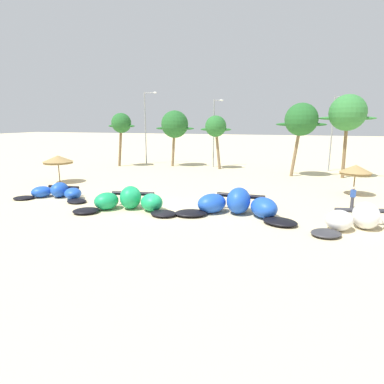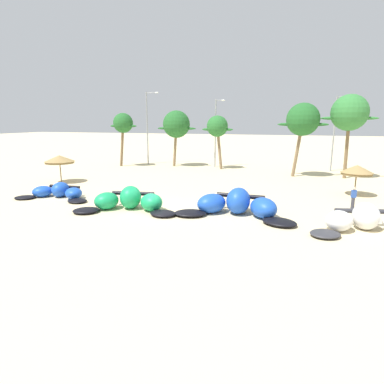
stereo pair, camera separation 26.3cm
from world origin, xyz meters
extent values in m
plane|color=beige|center=(0.00, 0.00, 0.00)|extent=(260.00, 260.00, 0.00)
ellipsoid|color=black|center=(-11.79, -0.51, 0.13)|extent=(2.09, 1.92, 0.25)
ellipsoid|color=blue|center=(-10.91, 0.56, 0.47)|extent=(2.02, 2.13, 0.94)
ellipsoid|color=blue|center=(-9.44, 1.04, 0.63)|extent=(1.48, 1.77, 1.27)
ellipsoid|color=blue|center=(-7.92, 0.78, 0.47)|extent=(2.11, 2.16, 0.94)
ellipsoid|color=black|center=(-6.90, -0.15, 0.13)|extent=(1.98, 1.76, 0.25)
cylinder|color=black|center=(-9.49, 1.63, 0.76)|extent=(2.88, 0.47, 0.26)
cube|color=black|center=(-9.43, 0.88, 0.63)|extent=(1.08, 0.68, 0.04)
ellipsoid|color=black|center=(-4.39, -2.47, 0.17)|extent=(2.37, 2.26, 0.34)
ellipsoid|color=#199E5B|center=(-3.53, -1.17, 0.63)|extent=(2.16, 2.31, 1.25)
ellipsoid|color=#199E5B|center=(-1.94, -0.44, 0.84)|extent=(1.84, 2.09, 1.69)
ellipsoid|color=#199E5B|center=(-0.20, -0.55, 0.63)|extent=(2.39, 2.39, 1.25)
ellipsoid|color=black|center=(1.07, -1.47, 0.17)|extent=(2.07, 1.82, 0.34)
cylinder|color=black|center=(-2.06, 0.19, 0.99)|extent=(3.25, 0.88, 0.30)
cube|color=black|center=(-1.91, -0.62, 0.84)|extent=(1.28, 0.87, 0.04)
ellipsoid|color=black|center=(2.85, -0.87, 0.18)|extent=(2.62, 2.26, 0.37)
ellipsoid|color=blue|center=(4.04, 0.30, 0.68)|extent=(2.64, 2.76, 1.36)
ellipsoid|color=blue|center=(5.85, 0.70, 0.92)|extent=(1.70, 2.26, 1.83)
ellipsoid|color=blue|center=(7.65, 0.20, 0.68)|extent=(2.59, 2.76, 1.36)
ellipsoid|color=black|center=(8.77, -1.03, 0.18)|extent=(2.67, 2.34, 0.37)
cylinder|color=black|center=(5.88, 1.48, 1.07)|extent=(3.47, 0.41, 0.31)
cube|color=black|center=(5.85, 0.48, 0.92)|extent=(1.28, 0.83, 0.04)
ellipsoid|color=#333338|center=(11.35, -2.39, 0.16)|extent=(2.26, 2.20, 0.33)
ellipsoid|color=white|center=(12.15, -1.08, 0.61)|extent=(2.05, 2.17, 1.21)
ellipsoid|color=white|center=(13.68, -0.32, 0.82)|extent=(1.84, 2.01, 1.63)
cylinder|color=#333338|center=(13.55, 0.27, 0.96)|extent=(3.18, 0.97, 0.29)
cube|color=#333338|center=(13.72, -0.49, 0.82)|extent=(1.27, 0.85, 0.04)
cylinder|color=brown|center=(-13.92, 6.50, 1.11)|extent=(0.10, 0.10, 2.22)
cone|color=#9E7F4C|center=(-13.92, 6.50, 2.54)|extent=(3.03, 3.03, 0.64)
cylinder|color=olive|center=(-13.92, 6.50, 2.12)|extent=(2.88, 2.88, 0.20)
cylinder|color=brown|center=(14.50, 9.28, 1.02)|extent=(0.10, 0.10, 2.03)
cone|color=#9E7F4C|center=(14.50, 9.28, 2.35)|extent=(2.63, 2.63, 0.65)
cylinder|color=olive|center=(14.50, 9.28, 1.93)|extent=(2.50, 2.50, 0.20)
cylinder|color=#383842|center=(13.69, 4.54, 0.42)|extent=(0.24, 0.24, 0.85)
cube|color=#2D51A8|center=(13.69, 4.54, 1.13)|extent=(0.36, 0.22, 0.56)
sphere|color=beige|center=(13.69, 4.54, 1.52)|extent=(0.20, 0.20, 0.20)
cylinder|color=brown|center=(-14.05, 19.55, 3.02)|extent=(0.98, 0.36, 6.05)
sphere|color=#236028|center=(-13.73, 19.55, 6.04)|extent=(2.73, 2.73, 2.73)
ellipsoid|color=#236028|center=(-14.83, 19.55, 5.64)|extent=(1.91, 0.50, 0.36)
ellipsoid|color=#236028|center=(-12.64, 19.55, 5.64)|extent=(1.91, 0.50, 0.36)
cylinder|color=#7F6647|center=(-6.90, 21.84, 2.93)|extent=(0.77, 0.36, 5.88)
sphere|color=#236028|center=(-6.70, 21.84, 5.87)|extent=(3.77, 3.77, 3.77)
ellipsoid|color=#236028|center=(-8.21, 21.84, 5.30)|extent=(2.64, 0.50, 0.36)
ellipsoid|color=#236028|center=(-5.19, 21.84, 5.30)|extent=(2.64, 0.50, 0.36)
cylinder|color=#7F6647|center=(-0.37, 21.13, 2.82)|extent=(0.98, 0.36, 5.65)
sphere|color=#286B2D|center=(-0.68, 21.13, 5.64)|extent=(2.78, 2.78, 2.78)
ellipsoid|color=#286B2D|center=(-1.79, 21.13, 5.23)|extent=(1.95, 0.50, 0.36)
ellipsoid|color=#286B2D|center=(0.43, 21.13, 5.23)|extent=(1.95, 0.50, 0.36)
cylinder|color=#7F6647|center=(9.56, 18.02, 3.25)|extent=(1.06, 0.36, 6.50)
sphere|color=#236028|center=(9.92, 18.02, 6.50)|extent=(3.67, 3.67, 3.67)
ellipsoid|color=#236028|center=(8.45, 18.02, 5.95)|extent=(2.57, 0.50, 0.36)
ellipsoid|color=#236028|center=(11.38, 18.02, 5.95)|extent=(2.57, 0.50, 0.36)
cylinder|color=brown|center=(14.74, 18.54, 3.61)|extent=(0.49, 0.36, 7.22)
sphere|color=#337A38|center=(14.67, 18.54, 7.21)|extent=(3.93, 3.93, 3.93)
ellipsoid|color=#337A38|center=(13.10, 18.54, 6.62)|extent=(2.75, 0.50, 0.36)
ellipsoid|color=#337A38|center=(16.25, 18.54, 6.62)|extent=(2.75, 0.50, 0.36)
cylinder|color=gray|center=(-11.77, 23.05, 5.21)|extent=(0.18, 0.18, 10.42)
cylinder|color=gray|center=(-10.94, 23.05, 10.27)|extent=(1.66, 0.10, 0.10)
ellipsoid|color=silver|center=(-10.11, 23.05, 10.27)|extent=(0.56, 0.24, 0.20)
cylinder|color=gray|center=(-1.34, 22.75, 4.59)|extent=(0.18, 0.18, 9.18)
cylinder|color=gray|center=(-0.84, 22.75, 9.03)|extent=(1.00, 0.10, 0.10)
ellipsoid|color=silver|center=(-0.34, 22.75, 9.03)|extent=(0.56, 0.24, 0.20)
cylinder|color=gray|center=(13.78, 23.69, 4.69)|extent=(0.18, 0.18, 9.39)
cylinder|color=gray|center=(14.52, 23.69, 9.24)|extent=(1.48, 0.10, 0.10)
ellipsoid|color=silver|center=(15.26, 23.69, 9.24)|extent=(0.56, 0.24, 0.20)
camera|label=1|loc=(9.28, -21.12, 6.38)|focal=30.20mm
camera|label=2|loc=(9.53, -21.04, 6.38)|focal=30.20mm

